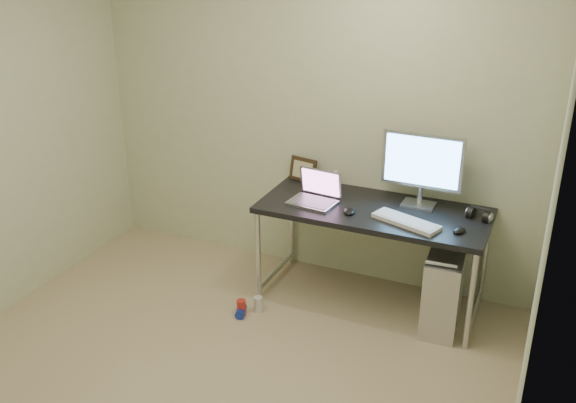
# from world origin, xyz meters

# --- Properties ---
(floor) EXTENTS (3.50, 3.50, 0.00)m
(floor) POSITION_xyz_m (0.00, 0.00, 0.00)
(floor) COLOR tan
(floor) RESTS_ON ground
(wall_back) EXTENTS (3.50, 0.02, 2.50)m
(wall_back) POSITION_xyz_m (0.00, 1.75, 1.25)
(wall_back) COLOR beige
(wall_back) RESTS_ON ground
(wall_right) EXTENTS (0.02, 3.50, 2.50)m
(wall_right) POSITION_xyz_m (1.75, 0.00, 1.25)
(wall_right) COLOR beige
(wall_right) RESTS_ON ground
(desk) EXTENTS (1.59, 0.70, 0.75)m
(desk) POSITION_xyz_m (0.63, 1.40, 0.67)
(desk) COLOR black
(desk) RESTS_ON ground
(tower_computer) EXTENTS (0.27, 0.55, 0.59)m
(tower_computer) POSITION_xyz_m (1.18, 1.32, 0.28)
(tower_computer) COLOR silver
(tower_computer) RESTS_ON ground
(cable_a) EXTENTS (0.01, 0.16, 0.69)m
(cable_a) POSITION_xyz_m (1.13, 1.70, 0.40)
(cable_a) COLOR black
(cable_a) RESTS_ON ground
(cable_b) EXTENTS (0.02, 0.11, 0.71)m
(cable_b) POSITION_xyz_m (1.22, 1.68, 0.38)
(cable_b) COLOR black
(cable_b) RESTS_ON ground
(can_red) EXTENTS (0.08, 0.08, 0.12)m
(can_red) POSITION_xyz_m (-0.14, 0.84, 0.06)
(can_red) COLOR red
(can_red) RESTS_ON ground
(can_white) EXTENTS (0.07, 0.07, 0.12)m
(can_white) POSITION_xyz_m (-0.05, 0.93, 0.06)
(can_white) COLOR silver
(can_white) RESTS_ON ground
(can_blue) EXTENTS (0.10, 0.14, 0.07)m
(can_blue) POSITION_xyz_m (-0.14, 0.84, 0.03)
(can_blue) COLOR #192FA2
(can_blue) RESTS_ON ground
(laptop) EXTENTS (0.35, 0.30, 0.22)m
(laptop) POSITION_xyz_m (0.21, 1.35, 0.80)
(laptop) COLOR #B0B0B7
(laptop) RESTS_ON desk
(monitor) EXTENTS (0.56, 0.17, 0.53)m
(monitor) POSITION_xyz_m (0.90, 1.58, 1.06)
(monitor) COLOR #B0B0B7
(monitor) RESTS_ON desk
(keyboard) EXTENTS (0.48, 0.29, 0.03)m
(keyboard) POSITION_xyz_m (0.90, 1.24, 0.76)
(keyboard) COLOR silver
(keyboard) RESTS_ON desk
(mouse_right) EXTENTS (0.10, 0.13, 0.04)m
(mouse_right) POSITION_xyz_m (1.24, 1.26, 0.77)
(mouse_right) COLOR black
(mouse_right) RESTS_ON desk
(mouse_left) EXTENTS (0.10, 0.14, 0.04)m
(mouse_left) POSITION_xyz_m (0.50, 1.26, 0.77)
(mouse_left) COLOR black
(mouse_left) RESTS_ON desk
(headphones) EXTENTS (0.18, 0.10, 0.11)m
(headphones) POSITION_xyz_m (1.33, 1.51, 0.78)
(headphones) COLOR black
(headphones) RESTS_ON desk
(picture_frame) EXTENTS (0.24, 0.11, 0.18)m
(picture_frame) POSITION_xyz_m (-0.03, 1.69, 0.84)
(picture_frame) COLOR black
(picture_frame) RESTS_ON desk
(webcam) EXTENTS (0.04, 0.03, 0.12)m
(webcam) POSITION_xyz_m (0.23, 1.70, 0.84)
(webcam) COLOR silver
(webcam) RESTS_ON desk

